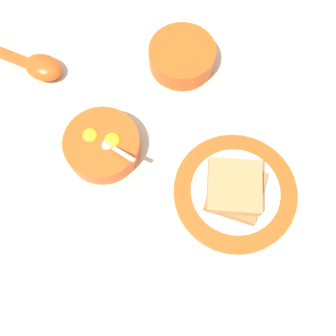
{
  "coord_description": "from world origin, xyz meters",
  "views": [
    {
      "loc": [
        0.13,
        0.27,
        0.66
      ],
      "look_at": [
        -0.04,
        0.11,
        0.02
      ],
      "focal_mm": 42.0,
      "sensor_mm": 36.0,
      "label": 1
    }
  ],
  "objects_px": {
    "egg_bowl": "(102,145)",
    "congee_bowl": "(182,56)",
    "toast_plate": "(235,192)",
    "soup_spoon": "(39,66)",
    "toast_sandwich": "(235,189)"
  },
  "relations": [
    {
      "from": "egg_bowl",
      "to": "congee_bowl",
      "type": "distance_m",
      "value": 0.24
    },
    {
      "from": "toast_plate",
      "to": "soup_spoon",
      "type": "bearing_deg",
      "value": -81.34
    },
    {
      "from": "toast_sandwich",
      "to": "congee_bowl",
      "type": "bearing_deg",
      "value": -119.58
    },
    {
      "from": "toast_sandwich",
      "to": "soup_spoon",
      "type": "relative_size",
      "value": 0.78
    },
    {
      "from": "toast_plate",
      "to": "congee_bowl",
      "type": "distance_m",
      "value": 0.28
    },
    {
      "from": "egg_bowl",
      "to": "congee_bowl",
      "type": "bearing_deg",
      "value": -174.45
    },
    {
      "from": "soup_spoon",
      "to": "congee_bowl",
      "type": "distance_m",
      "value": 0.28
    },
    {
      "from": "toast_plate",
      "to": "toast_sandwich",
      "type": "height_order",
      "value": "toast_sandwich"
    },
    {
      "from": "toast_sandwich",
      "to": "soup_spoon",
      "type": "height_order",
      "value": "toast_sandwich"
    },
    {
      "from": "congee_bowl",
      "to": "toast_sandwich",
      "type": "bearing_deg",
      "value": 60.42
    },
    {
      "from": "congee_bowl",
      "to": "toast_plate",
      "type": "bearing_deg",
      "value": 61.45
    },
    {
      "from": "toast_sandwich",
      "to": "congee_bowl",
      "type": "height_order",
      "value": "toast_sandwich"
    },
    {
      "from": "toast_plate",
      "to": "toast_sandwich",
      "type": "xyz_separation_m",
      "value": [
        0.0,
        -0.0,
        0.03
      ]
    },
    {
      "from": "egg_bowl",
      "to": "toast_sandwich",
      "type": "distance_m",
      "value": 0.24
    },
    {
      "from": "egg_bowl",
      "to": "toast_plate",
      "type": "bearing_deg",
      "value": 113.6
    }
  ]
}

